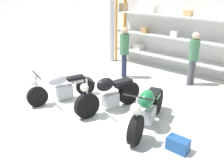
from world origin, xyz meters
TOP-DOWN VIEW (x-y plane):
  - ground_plane at (0.00, 0.00)m, footprint 30.00×30.00m
  - back_wall at (0.00, 4.57)m, footprint 30.00×0.08m
  - shelving_rack at (-0.61, 4.20)m, footprint 4.80×0.63m
  - support_pillar at (-2.94, 3.76)m, footprint 0.28×0.28m
  - motorcycle_silver at (-1.40, -0.19)m, footprint 0.95×1.97m
  - motorcycle_black at (0.04, 0.23)m, footprint 0.77×2.01m
  - motorcycle_green at (1.27, 0.18)m, footprint 0.85×2.15m
  - person_browsing at (0.90, 3.40)m, footprint 0.40×0.40m
  - person_near_rack at (-1.22, 2.47)m, footprint 0.45×0.45m
  - toolbox at (2.26, -0.15)m, footprint 0.44×0.26m

SIDE VIEW (x-z plane):
  - ground_plane at x=0.00m, z-range 0.00..0.00m
  - toolbox at x=2.26m, z-range 0.00..0.28m
  - motorcycle_silver at x=-1.40m, z-range -0.06..0.88m
  - motorcycle_black at x=0.04m, z-range -0.06..1.01m
  - motorcycle_green at x=1.27m, z-range -0.06..1.03m
  - person_browsing at x=0.90m, z-range 0.16..1.93m
  - person_near_rack at x=-1.22m, z-range 0.17..1.98m
  - shelving_rack at x=-0.61m, z-range 0.08..2.67m
  - back_wall at x=0.00m, z-range 0.00..3.60m
  - support_pillar at x=-2.94m, z-range 0.00..3.60m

